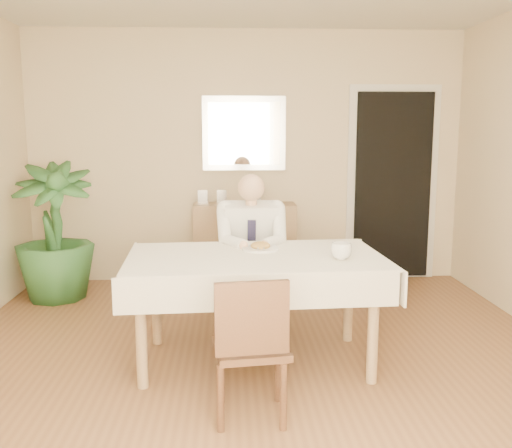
{
  "coord_description": "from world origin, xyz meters",
  "views": [
    {
      "loc": [
        -0.18,
        -3.49,
        1.59
      ],
      "look_at": [
        0.0,
        0.35,
        0.95
      ],
      "focal_mm": 40.0,
      "sensor_mm": 36.0,
      "label": 1
    }
  ],
  "objects_px": {
    "chair_far": "(250,262)",
    "sideboard": "(245,244)",
    "coffee_mug": "(341,251)",
    "dining_table": "(255,268)",
    "potted_palm": "(54,231)",
    "seated_man": "(252,246)",
    "chair_near": "(251,342)"
  },
  "relations": [
    {
      "from": "chair_far",
      "to": "sideboard",
      "type": "bearing_deg",
      "value": 93.79
    },
    {
      "from": "chair_far",
      "to": "coffee_mug",
      "type": "height_order",
      "value": "chair_far"
    },
    {
      "from": "dining_table",
      "to": "potted_palm",
      "type": "relative_size",
      "value": 1.37
    },
    {
      "from": "seated_man",
      "to": "potted_palm",
      "type": "distance_m",
      "value": 2.07
    },
    {
      "from": "coffee_mug",
      "to": "potted_palm",
      "type": "xyz_separation_m",
      "value": [
        -2.37,
        1.73,
        -0.16
      ]
    },
    {
      "from": "sideboard",
      "to": "chair_far",
      "type": "bearing_deg",
      "value": -88.91
    },
    {
      "from": "dining_table",
      "to": "seated_man",
      "type": "distance_m",
      "value": 0.59
    },
    {
      "from": "chair_far",
      "to": "seated_man",
      "type": "height_order",
      "value": "seated_man"
    },
    {
      "from": "seated_man",
      "to": "potted_palm",
      "type": "bearing_deg",
      "value": 151.34
    },
    {
      "from": "chair_near",
      "to": "potted_palm",
      "type": "relative_size",
      "value": 0.64
    },
    {
      "from": "chair_far",
      "to": "coffee_mug",
      "type": "relative_size",
      "value": 6.51
    },
    {
      "from": "seated_man",
      "to": "potted_palm",
      "type": "relative_size",
      "value": 0.96
    },
    {
      "from": "chair_near",
      "to": "potted_palm",
      "type": "bearing_deg",
      "value": 118.31
    },
    {
      "from": "dining_table",
      "to": "coffee_mug",
      "type": "relative_size",
      "value": 12.98
    },
    {
      "from": "sideboard",
      "to": "potted_palm",
      "type": "distance_m",
      "value": 1.88
    },
    {
      "from": "chair_far",
      "to": "coffee_mug",
      "type": "distance_m",
      "value": 1.2
    },
    {
      "from": "dining_table",
      "to": "chair_near",
      "type": "distance_m",
      "value": 0.86
    },
    {
      "from": "coffee_mug",
      "to": "chair_near",
      "type": "bearing_deg",
      "value": -131.89
    },
    {
      "from": "coffee_mug",
      "to": "sideboard",
      "type": "distance_m",
      "value": 2.32
    },
    {
      "from": "dining_table",
      "to": "sideboard",
      "type": "xyz_separation_m",
      "value": [
        -0.01,
        2.07,
        -0.25
      ]
    },
    {
      "from": "chair_near",
      "to": "coffee_mug",
      "type": "xyz_separation_m",
      "value": [
        0.61,
        0.68,
        0.35
      ]
    },
    {
      "from": "coffee_mug",
      "to": "sideboard",
      "type": "height_order",
      "value": "coffee_mug"
    },
    {
      "from": "coffee_mug",
      "to": "seated_man",
      "type": "bearing_deg",
      "value": 126.91
    },
    {
      "from": "chair_far",
      "to": "chair_near",
      "type": "distance_m",
      "value": 1.71
    },
    {
      "from": "coffee_mug",
      "to": "dining_table",
      "type": "bearing_deg",
      "value": 165.43
    },
    {
      "from": "coffee_mug",
      "to": "sideboard",
      "type": "xyz_separation_m",
      "value": [
        -0.57,
        2.21,
        -0.39
      ]
    },
    {
      "from": "dining_table",
      "to": "potted_palm",
      "type": "height_order",
      "value": "potted_palm"
    },
    {
      "from": "dining_table",
      "to": "sideboard",
      "type": "distance_m",
      "value": 2.08
    },
    {
      "from": "seated_man",
      "to": "chair_near",
      "type": "bearing_deg",
      "value": -92.44
    },
    {
      "from": "chair_far",
      "to": "chair_near",
      "type": "height_order",
      "value": "chair_far"
    },
    {
      "from": "sideboard",
      "to": "chair_near",
      "type": "bearing_deg",
      "value": -90.51
    },
    {
      "from": "seated_man",
      "to": "potted_palm",
      "type": "xyz_separation_m",
      "value": [
        -1.81,
        0.99,
        -0.04
      ]
    }
  ]
}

